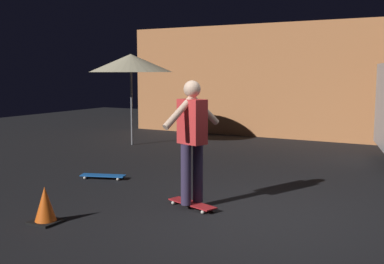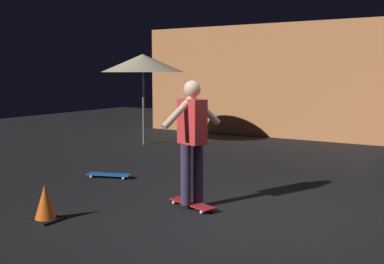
{
  "view_description": "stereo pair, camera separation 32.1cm",
  "coord_description": "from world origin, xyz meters",
  "px_view_note": "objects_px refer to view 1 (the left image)",
  "views": [
    {
      "loc": [
        2.06,
        -5.46,
        1.85
      ],
      "look_at": [
        -0.95,
        -0.0,
        1.05
      ],
      "focal_mm": 43.81,
      "sensor_mm": 36.0,
      "label": 1
    },
    {
      "loc": [
        2.34,
        -5.3,
        1.85
      ],
      "look_at": [
        -0.95,
        -0.0,
        1.05
      ],
      "focal_mm": 43.81,
      "sensor_mm": 36.0,
      "label": 2
    }
  ],
  "objects_px": {
    "skater": "(192,133)",
    "skateboard_spare": "(103,176)",
    "patio_umbrella": "(131,63)",
    "skateboard_ridden": "(192,204)",
    "traffic_cone": "(45,206)"
  },
  "relations": [
    {
      "from": "skater",
      "to": "skateboard_spare",
      "type": "bearing_deg",
      "value": 160.25
    },
    {
      "from": "patio_umbrella",
      "to": "skateboard_spare",
      "type": "bearing_deg",
      "value": -61.45
    },
    {
      "from": "skateboard_spare",
      "to": "skater",
      "type": "relative_size",
      "value": 0.48
    },
    {
      "from": "skateboard_ridden",
      "to": "skater",
      "type": "bearing_deg",
      "value": 1.34
    },
    {
      "from": "skateboard_ridden",
      "to": "skater",
      "type": "xyz_separation_m",
      "value": [
        0.0,
        0.0,
        0.98
      ]
    },
    {
      "from": "patio_umbrella",
      "to": "traffic_cone",
      "type": "xyz_separation_m",
      "value": [
        2.78,
        -5.62,
        -1.86
      ]
    },
    {
      "from": "traffic_cone",
      "to": "skateboard_spare",
      "type": "bearing_deg",
      "value": 112.92
    },
    {
      "from": "patio_umbrella",
      "to": "skateboard_spare",
      "type": "height_order",
      "value": "patio_umbrella"
    },
    {
      "from": "patio_umbrella",
      "to": "skater",
      "type": "bearing_deg",
      "value": -45.88
    },
    {
      "from": "skateboard_ridden",
      "to": "traffic_cone",
      "type": "xyz_separation_m",
      "value": [
        -1.27,
        -1.44,
        0.16
      ]
    },
    {
      "from": "patio_umbrella",
      "to": "skateboard_spare",
      "type": "xyz_separation_m",
      "value": [
        1.84,
        -3.39,
        -2.02
      ]
    },
    {
      "from": "skater",
      "to": "traffic_cone",
      "type": "relative_size",
      "value": 3.63
    },
    {
      "from": "skateboard_spare",
      "to": "traffic_cone",
      "type": "relative_size",
      "value": 1.74
    },
    {
      "from": "skateboard_ridden",
      "to": "skateboard_spare",
      "type": "distance_m",
      "value": 2.35
    },
    {
      "from": "skateboard_ridden",
      "to": "skater",
      "type": "relative_size",
      "value": 0.48
    }
  ]
}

